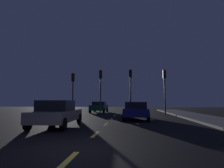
# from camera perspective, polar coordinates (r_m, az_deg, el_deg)

# --- Properties ---
(ground_plane) EXTENTS (80.00, 80.00, 0.00)m
(ground_plane) POSITION_cam_1_polar(r_m,az_deg,el_deg) (13.04, -1.48, -11.39)
(ground_plane) COLOR black
(lane_stripe_nearest) EXTENTS (0.16, 1.60, 0.01)m
(lane_stripe_nearest) POSITION_cam_1_polar(r_m,az_deg,el_deg) (5.10, -12.79, -20.99)
(lane_stripe_nearest) COLOR #EACC4C
(lane_stripe_nearest) RESTS_ON ground_plane
(lane_stripe_second) EXTENTS (0.16, 1.60, 0.01)m
(lane_stripe_second) POSITION_cam_1_polar(r_m,az_deg,el_deg) (8.72, -4.88, -14.42)
(lane_stripe_second) COLOR #EACC4C
(lane_stripe_second) RESTS_ON ground_plane
(lane_stripe_third) EXTENTS (0.16, 1.60, 0.01)m
(lane_stripe_third) POSITION_cam_1_polar(r_m,az_deg,el_deg) (12.45, -1.80, -11.66)
(lane_stripe_third) COLOR #EACC4C
(lane_stripe_third) RESTS_ON ground_plane
(lane_stripe_fourth) EXTENTS (0.16, 1.60, 0.01)m
(lane_stripe_fourth) POSITION_cam_1_polar(r_m,az_deg,el_deg) (16.21, -0.17, -10.17)
(lane_stripe_fourth) COLOR #EACC4C
(lane_stripe_fourth) RESTS_ON ground_plane
(lane_stripe_fifth) EXTENTS (0.16, 1.60, 0.01)m
(lane_stripe_fifth) POSITION_cam_1_polar(r_m,az_deg,el_deg) (19.98, 0.83, -9.23)
(lane_stripe_fifth) COLOR #EACC4C
(lane_stripe_fifth) RESTS_ON ground_plane
(lane_stripe_sixth) EXTENTS (0.16, 1.60, 0.01)m
(lane_stripe_sixth) POSITION_cam_1_polar(r_m,az_deg,el_deg) (23.77, 1.52, -8.59)
(lane_stripe_sixth) COLOR #EACC4C
(lane_stripe_sixth) RESTS_ON ground_plane
(traffic_signal_far_left) EXTENTS (0.32, 0.38, 4.61)m
(traffic_signal_far_left) POSITION_cam_1_polar(r_m,az_deg,el_deg) (22.34, -11.39, -0.38)
(traffic_signal_far_left) COLOR #4C4C51
(traffic_signal_far_left) RESTS_ON ground_plane
(traffic_signal_center_left) EXTENTS (0.32, 0.38, 4.94)m
(traffic_signal_center_left) POSITION_cam_1_polar(r_m,az_deg,el_deg) (21.68, -3.36, 0.23)
(traffic_signal_center_left) COLOR #4C4C51
(traffic_signal_center_left) RESTS_ON ground_plane
(traffic_signal_center_right) EXTENTS (0.32, 0.38, 4.93)m
(traffic_signal_center_right) POSITION_cam_1_polar(r_m,az_deg,el_deg) (21.45, 5.44, 0.29)
(traffic_signal_center_right) COLOR black
(traffic_signal_center_right) RESTS_ON ground_plane
(traffic_signal_far_right) EXTENTS (0.32, 0.38, 4.85)m
(traffic_signal_far_right) POSITION_cam_1_polar(r_m,az_deg,el_deg) (21.78, 15.15, 0.23)
(traffic_signal_far_right) COLOR #2D2D30
(traffic_signal_far_right) RESTS_ON ground_plane
(car_stopped_ahead) EXTENTS (2.07, 4.54, 1.39)m
(car_stopped_ahead) POSITION_cam_1_polar(r_m,az_deg,el_deg) (15.83, 7.00, -7.65)
(car_stopped_ahead) COLOR navy
(car_stopped_ahead) RESTS_ON ground_plane
(car_adjacent_lane) EXTENTS (2.14, 4.63, 1.48)m
(car_adjacent_lane) POSITION_cam_1_polar(r_m,az_deg,el_deg) (11.71, -15.77, -8.20)
(car_adjacent_lane) COLOR gray
(car_adjacent_lane) RESTS_ON ground_plane
(car_oncoming_far) EXTENTS (2.06, 4.02, 1.42)m
(car_oncoming_far) POSITION_cam_1_polar(r_m,az_deg,el_deg) (25.86, -3.80, -6.68)
(car_oncoming_far) COLOR #0F4C2D
(car_oncoming_far) RESTS_ON ground_plane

